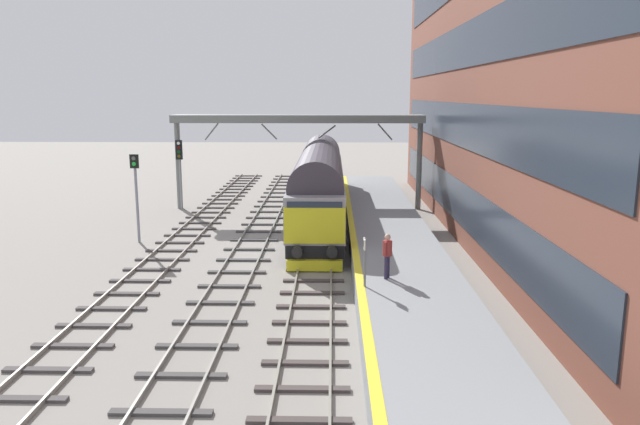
{
  "coord_description": "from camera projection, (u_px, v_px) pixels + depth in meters",
  "views": [
    {
      "loc": [
        0.75,
        -26.67,
        7.55
      ],
      "look_at": [
        0.2,
        0.09,
        2.28
      ],
      "focal_mm": 33.68,
      "sensor_mm": 36.0,
      "label": 1
    }
  ],
  "objects": [
    {
      "name": "overhead_footbridge",
      "position": [
        298.0,
        123.0,
        39.29
      ],
      "size": [
        16.42,
        2.0,
        6.25
      ],
      "color": "slate",
      "rests_on": "ground"
    },
    {
      "name": "station_platform",
      "position": [
        394.0,
        251.0,
        27.47
      ],
      "size": [
        4.0,
        44.0,
        1.01
      ],
      "color": "gray",
      "rests_on": "ground"
    },
    {
      "name": "signal_post_mid",
      "position": [
        136.0,
        188.0,
        30.7
      ],
      "size": [
        0.44,
        0.22,
        4.59
      ],
      "color": "gray",
      "rests_on": "ground"
    },
    {
      "name": "track_main",
      "position": [
        316.0,
        260.0,
        27.63
      ],
      "size": [
        2.5,
        60.0,
        0.15
      ],
      "color": "gray",
      "rests_on": "ground"
    },
    {
      "name": "waiting_passenger",
      "position": [
        387.0,
        252.0,
        21.58
      ],
      "size": [
        0.45,
        0.47,
        1.64
      ],
      "rotation": [
        0.0,
        0.0,
        1.13
      ],
      "color": "#2C2741",
      "rests_on": "station_platform"
    },
    {
      "name": "diesel_locomotive",
      "position": [
        320.0,
        182.0,
        35.35
      ],
      "size": [
        2.74,
        20.21,
        4.68
      ],
      "color": "black",
      "rests_on": "ground"
    },
    {
      "name": "track_adjacent_far_west",
      "position": [
        162.0,
        259.0,
        27.77
      ],
      "size": [
        2.5,
        60.0,
        0.15
      ],
      "color": "gray",
      "rests_on": "ground"
    },
    {
      "name": "station_building",
      "position": [
        514.0,
        50.0,
        30.35
      ],
      "size": [
        5.33,
        40.76,
        19.5
      ],
      "color": "brown",
      "rests_on": "ground"
    },
    {
      "name": "ground_plane",
      "position": [
        316.0,
        261.0,
        27.64
      ],
      "size": [
        140.0,
        140.0,
        0.0
      ],
      "primitive_type": "plane",
      "color": "gray",
      "rests_on": "ground"
    },
    {
      "name": "signal_post_far",
      "position": [
        180.0,
        165.0,
        39.47
      ],
      "size": [
        0.44,
        0.22,
        4.63
      ],
      "color": "gray",
      "rests_on": "ground"
    },
    {
      "name": "track_adjacent_west",
      "position": [
        243.0,
        260.0,
        27.69
      ],
      "size": [
        2.5,
        60.0,
        0.15
      ],
      "color": "slate",
      "rests_on": "ground"
    },
    {
      "name": "platform_number_sign",
      "position": [
        365.0,
        254.0,
        20.62
      ],
      "size": [
        0.1,
        0.44,
        1.7
      ],
      "color": "slate",
      "rests_on": "station_platform"
    }
  ]
}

